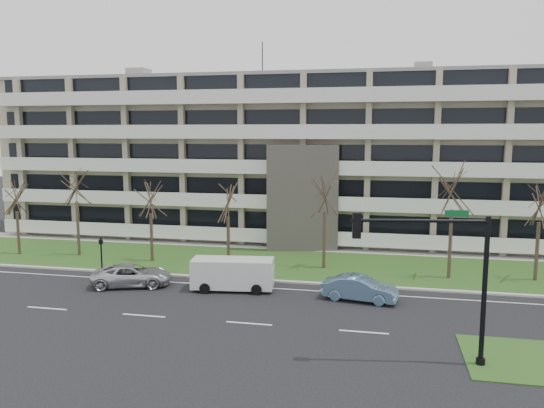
% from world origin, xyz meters
% --- Properties ---
extents(ground, '(160.00, 160.00, 0.00)m').
position_xyz_m(ground, '(0.00, 0.00, 0.00)').
color(ground, black).
rests_on(ground, ground).
extents(grass_verge, '(90.00, 10.00, 0.06)m').
position_xyz_m(grass_verge, '(0.00, 13.00, 0.03)').
color(grass_verge, '#2A4416').
rests_on(grass_verge, ground).
extents(curb, '(90.00, 0.35, 0.12)m').
position_xyz_m(curb, '(0.00, 8.00, 0.06)').
color(curb, '#B2B2AD').
rests_on(curb, ground).
extents(sidewalk, '(90.00, 2.00, 0.08)m').
position_xyz_m(sidewalk, '(0.00, 18.50, 0.04)').
color(sidewalk, '#B2B2AD').
rests_on(sidewalk, ground).
extents(lane_edge_line, '(90.00, 0.12, 0.01)m').
position_xyz_m(lane_edge_line, '(0.00, 6.50, 0.01)').
color(lane_edge_line, white).
rests_on(lane_edge_line, ground).
extents(apartment_building, '(60.50, 15.10, 18.75)m').
position_xyz_m(apartment_building, '(-0.01, 25.32, 7.61)').
color(apartment_building, tan).
rests_on(apartment_building, ground).
extents(silver_pickup, '(5.58, 3.78, 1.42)m').
position_xyz_m(silver_pickup, '(-9.26, 5.18, 0.71)').
color(silver_pickup, '#BBBDC3').
rests_on(silver_pickup, ground).
extents(blue_sedan, '(4.67, 2.27, 1.47)m').
position_xyz_m(blue_sedan, '(5.57, 5.15, 0.74)').
color(blue_sedan, '#6B94BA').
rests_on(blue_sedan, ground).
extents(white_van, '(5.41, 2.63, 2.02)m').
position_xyz_m(white_van, '(-2.44, 5.69, 1.21)').
color(white_van, silver).
rests_on(white_van, ground).
extents(traffic_signal, '(5.84, 1.22, 6.82)m').
position_xyz_m(traffic_signal, '(9.20, -3.17, 4.41)').
color(traffic_signal, black).
rests_on(traffic_signal, ground).
extents(pedestrian_signal, '(0.30, 0.26, 2.78)m').
position_xyz_m(pedestrian_signal, '(-12.33, 6.80, 1.77)').
color(pedestrian_signal, black).
rests_on(pedestrian_signal, ground).
extents(tree_0, '(3.21, 3.21, 6.42)m').
position_xyz_m(tree_0, '(-22.54, 11.62, 4.99)').
color(tree_0, '#382B21').
rests_on(tree_0, ground).
extents(tree_1, '(4.00, 4.00, 8.01)m').
position_xyz_m(tree_1, '(-17.45, 12.23, 6.23)').
color(tree_1, '#382B21').
rests_on(tree_1, ground).
extents(tree_2, '(3.41, 3.41, 6.81)m').
position_xyz_m(tree_2, '(-10.76, 11.63, 5.29)').
color(tree_2, '#382B21').
rests_on(tree_2, ground).
extents(tree_3, '(3.36, 3.36, 6.73)m').
position_xyz_m(tree_3, '(-4.53, 11.57, 5.23)').
color(tree_3, '#382B21').
rests_on(tree_3, ground).
extents(tree_4, '(3.81, 3.81, 7.62)m').
position_xyz_m(tree_4, '(2.64, 12.23, 5.93)').
color(tree_4, '#382B21').
rests_on(tree_4, ground).
extents(tree_5, '(4.30, 4.30, 8.61)m').
position_xyz_m(tree_5, '(11.41, 11.24, 6.70)').
color(tree_5, '#382B21').
rests_on(tree_5, ground).
extents(tree_6, '(3.61, 3.61, 7.22)m').
position_xyz_m(tree_6, '(17.11, 11.82, 5.61)').
color(tree_6, '#382B21').
rests_on(tree_6, ground).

